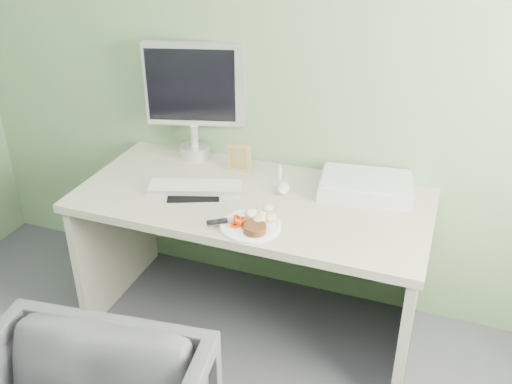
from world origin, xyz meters
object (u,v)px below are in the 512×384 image
(desk, at_px, (252,231))
(monitor, at_px, (194,95))
(scanner, at_px, (366,187))
(plate, at_px, (250,226))

(desk, height_order, monitor, monitor)
(desk, height_order, scanner, scanner)
(plate, xyz_separation_m, scanner, (0.39, 0.46, 0.03))
(desk, relative_size, monitor, 2.72)
(desk, xyz_separation_m, monitor, (-0.42, 0.32, 0.51))
(scanner, xyz_separation_m, monitor, (-0.90, 0.10, 0.30))
(plate, height_order, scanner, scanner)
(desk, height_order, plate, plate)
(scanner, distance_m, monitor, 0.95)
(monitor, bearing_deg, plate, -63.66)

